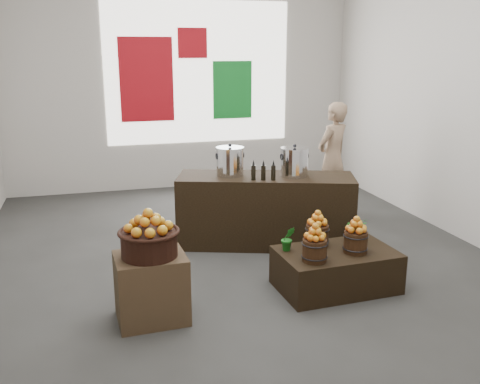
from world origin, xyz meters
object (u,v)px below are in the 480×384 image
object	(u,v)px
counter	(265,210)
stock_pot_center	(294,163)
crate	(151,288)
stock_pot_left	(230,162)
shopper	(332,158)
wicker_basket	(149,244)
display_table	(336,270)

from	to	relation	value
counter	stock_pot_center	size ratio (longest dim) A/B	6.47
crate	stock_pot_left	world-z (taller)	stock_pot_left
stock_pot_center	crate	bearing A→B (deg)	-142.63
stock_pot_center	shopper	world-z (taller)	shopper
wicker_basket	counter	bearing A→B (deg)	44.63
display_table	stock_pot_center	world-z (taller)	stock_pot_center
shopper	wicker_basket	bearing A→B (deg)	11.89
wicker_basket	counter	xyz separation A→B (m)	(1.61, 1.59, -0.29)
wicker_basket	crate	bearing A→B (deg)	0.00
stock_pot_center	shopper	bearing A→B (deg)	48.02
counter	shopper	xyz separation A→B (m)	(1.42, 1.10, 0.38)
display_table	counter	world-z (taller)	counter
counter	stock_pot_left	bearing A→B (deg)	-180.00
stock_pot_left	crate	bearing A→B (deg)	-124.53
crate	wicker_basket	world-z (taller)	wicker_basket
crate	shopper	xyz separation A→B (m)	(3.03, 2.70, 0.52)
display_table	counter	size ratio (longest dim) A/B	0.55
display_table	stock_pot_center	size ratio (longest dim) A/B	3.54
crate	display_table	distance (m)	1.91
crate	counter	distance (m)	2.27
stock_pot_left	display_table	bearing A→B (deg)	-66.00
crate	wicker_basket	xyz separation A→B (m)	(0.00, 0.00, 0.42)
counter	stock_pot_left	distance (m)	0.75
crate	counter	world-z (taller)	counter
display_table	shopper	distance (m)	2.86
display_table	crate	bearing A→B (deg)	-178.52
stock_pot_center	shopper	distance (m)	1.65
crate	shopper	distance (m)	4.09
wicker_basket	display_table	distance (m)	1.98
counter	stock_pot_center	world-z (taller)	stock_pot_center
counter	shopper	bearing A→B (deg)	56.63
stock_pot_center	stock_pot_left	bearing A→B (deg)	161.23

